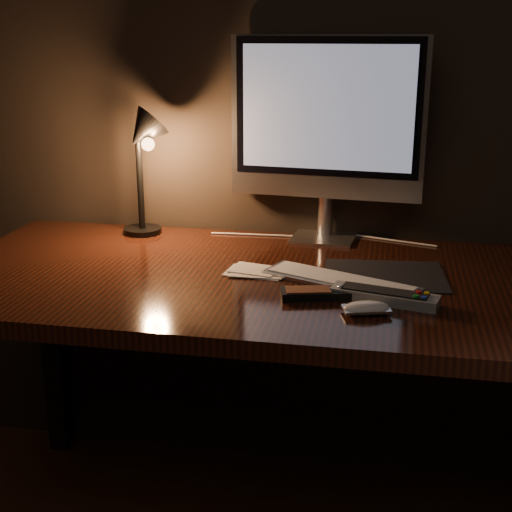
% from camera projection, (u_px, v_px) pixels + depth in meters
% --- Properties ---
extents(desk, '(1.60, 0.75, 0.75)m').
position_uv_depth(desk, '(277.00, 315.00, 1.78)').
color(desk, black).
rests_on(desk, ground).
extents(monitor, '(0.52, 0.16, 0.54)m').
position_uv_depth(monitor, '(327.00, 122.00, 1.87)').
color(monitor, silver).
rests_on(monitor, desk).
extents(keyboard, '(0.38, 0.24, 0.01)m').
position_uv_depth(keyboard, '(340.00, 281.00, 1.62)').
color(keyboard, silver).
rests_on(keyboard, desk).
extents(mousepad, '(0.30, 0.25, 0.00)m').
position_uv_depth(mousepad, '(385.00, 275.00, 1.68)').
color(mousepad, black).
rests_on(mousepad, desk).
extents(mouse, '(0.11, 0.07, 0.02)m').
position_uv_depth(mouse, '(366.00, 310.00, 1.45)').
color(mouse, white).
rests_on(mouse, desk).
extents(media_remote, '(0.16, 0.09, 0.03)m').
position_uv_depth(media_remote, '(316.00, 293.00, 1.54)').
color(media_remote, black).
rests_on(media_remote, desk).
extents(tv_remote, '(0.24, 0.11, 0.03)m').
position_uv_depth(tv_remote, '(384.00, 296.00, 1.51)').
color(tv_remote, gray).
rests_on(tv_remote, desk).
extents(papers, '(0.15, 0.11, 0.01)m').
position_uv_depth(papers, '(255.00, 271.00, 1.70)').
color(papers, white).
rests_on(papers, desk).
extents(desk_lamp, '(0.19, 0.19, 0.36)m').
position_uv_depth(desk_lamp, '(143.00, 150.00, 1.93)').
color(desk_lamp, black).
rests_on(desk_lamp, desk).
extents(cable, '(0.61, 0.10, 0.01)m').
position_uv_depth(cable, '(324.00, 238.00, 1.97)').
color(cable, white).
rests_on(cable, desk).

